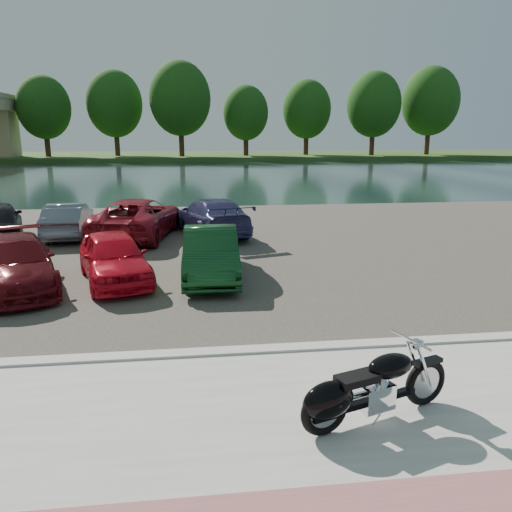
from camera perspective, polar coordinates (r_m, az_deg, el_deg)
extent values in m
plane|color=#595447|center=(7.23, 6.31, -17.75)|extent=(200.00, 200.00, 0.00)
cube|color=#A9A89F|center=(6.40, 8.53, -21.98)|extent=(60.00, 6.00, 0.10)
cube|color=#A9A89F|center=(8.92, 3.34, -10.71)|extent=(60.00, 0.30, 0.14)
cube|color=#3B3630|center=(17.45, -1.97, 1.46)|extent=(60.00, 18.00, 0.04)
cube|color=#172A2A|center=(46.15, -5.26, 9.18)|extent=(120.00, 40.00, 0.00)
cube|color=#244117|center=(78.06, -6.09, 11.31)|extent=(120.00, 24.00, 0.60)
cylinder|color=#371F14|center=(74.57, -22.79, 12.34)|extent=(0.70, 0.70, 4.95)
ellipsoid|color=#153D10|center=(74.64, -23.09, 15.37)|extent=(6.93, 6.93, 8.32)
cylinder|color=#371F14|center=(74.12, -15.64, 13.07)|extent=(0.70, 0.70, 5.40)
ellipsoid|color=#153D10|center=(74.22, -15.86, 16.40)|extent=(7.56, 7.56, 9.07)
cylinder|color=#371F14|center=(70.59, -8.54, 13.58)|extent=(0.70, 0.70, 5.85)
ellipsoid|color=#153D10|center=(70.73, -8.68, 17.37)|extent=(8.19, 8.19, 9.83)
cylinder|color=#371F14|center=(72.37, -1.16, 13.20)|extent=(0.70, 0.70, 4.50)
ellipsoid|color=#153D10|center=(72.41, -1.18, 16.05)|extent=(6.30, 6.30, 7.56)
cylinder|color=#371F14|center=(75.21, 5.75, 13.33)|extent=(0.70, 0.70, 4.95)
ellipsoid|color=#153D10|center=(75.28, 5.82, 16.35)|extent=(6.93, 6.93, 8.32)
cylinder|color=#371F14|center=(75.04, 13.14, 13.22)|extent=(0.70, 0.70, 5.40)
ellipsoid|color=#153D10|center=(75.14, 13.33, 16.51)|extent=(7.56, 7.56, 9.07)
cylinder|color=#371F14|center=(79.82, 19.04, 13.02)|extent=(0.70, 0.70, 5.85)
ellipsoid|color=#153D10|center=(79.94, 19.31, 16.36)|extent=(8.19, 8.19, 9.83)
torus|color=black|center=(7.47, 18.78, -13.48)|extent=(0.68, 0.33, 0.68)
torus|color=black|center=(6.53, 7.85, -17.04)|extent=(0.68, 0.33, 0.68)
cylinder|color=#B2B2B7|center=(7.47, 18.78, -13.48)|extent=(0.46, 0.20, 0.46)
cylinder|color=#B2B2B7|center=(6.53, 7.85, -17.04)|extent=(0.46, 0.20, 0.46)
cylinder|color=silver|center=(7.19, 18.72, -11.90)|extent=(0.32, 0.15, 0.63)
cylinder|color=silver|center=(7.32, 17.62, -11.35)|extent=(0.32, 0.15, 0.63)
cylinder|color=silver|center=(6.97, 17.26, -9.13)|extent=(0.27, 0.72, 0.04)
sphere|color=silver|center=(7.07, 17.81, -9.56)|extent=(0.20, 0.20, 0.16)
sphere|color=silver|center=(7.12, 18.23, -9.44)|extent=(0.14, 0.14, 0.11)
cube|color=black|center=(7.34, 18.97, -11.32)|extent=(0.47, 0.28, 0.06)
cube|color=black|center=(7.00, 13.70, -15.64)|extent=(1.17, 0.48, 0.08)
cube|color=silver|center=(6.94, 13.40, -15.24)|extent=(0.53, 0.45, 0.34)
cylinder|color=silver|center=(6.90, 14.16, -13.57)|extent=(0.29, 0.25, 0.27)
cylinder|color=silver|center=(6.79, 12.82, -13.99)|extent=(0.29, 0.25, 0.27)
ellipsoid|color=black|center=(6.90, 15.10, -12.05)|extent=(0.76, 0.56, 0.32)
cube|color=black|center=(6.62, 11.48, -13.57)|extent=(0.61, 0.44, 0.10)
ellipsoid|color=black|center=(6.50, 8.27, -16.02)|extent=(0.80, 0.55, 0.50)
cube|color=black|center=(6.51, 7.87, -16.66)|extent=(0.44, 0.30, 0.30)
cylinder|color=silver|center=(6.94, 10.47, -16.28)|extent=(1.07, 0.44, 0.09)
cylinder|color=silver|center=(6.91, 10.50, -15.70)|extent=(1.07, 0.44, 0.09)
cylinder|color=#B2B2B7|center=(6.87, 13.60, -17.68)|extent=(0.07, 0.14, 0.22)
imported|color=#530B11|center=(13.55, -25.78, -0.78)|extent=(3.13, 4.68, 1.26)
imported|color=red|center=(13.28, -15.94, -0.13)|extent=(2.55, 4.05, 1.28)
imported|color=#113E1B|center=(13.15, -5.19, 0.29)|extent=(1.48, 4.02, 1.31)
imported|color=slate|center=(19.61, -20.65, 3.88)|extent=(1.54, 3.87, 1.25)
imported|color=maroon|center=(18.81, -13.40, 4.28)|extent=(3.24, 5.48, 1.43)
imported|color=navy|center=(18.83, -5.11, 4.54)|extent=(3.16, 5.10, 1.38)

